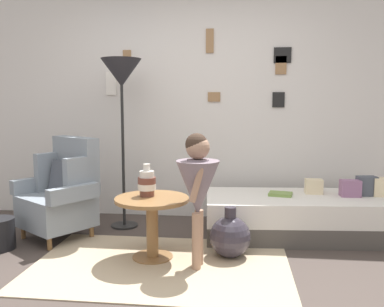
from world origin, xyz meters
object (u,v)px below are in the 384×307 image
person_child (198,183)px  vase_striped (147,183)px  armchair (62,192)px  book_on_daybed (280,194)px  side_table (152,214)px  demijohn_near (230,236)px  daybed (303,216)px  floor_lamp (122,80)px

person_child → vase_striped: bearing=155.8°
armchair → book_on_daybed: armchair is taller
side_table → demijohn_near: (0.65, 0.11, -0.20)m
daybed → person_child: bearing=-136.7°
floor_lamp → person_child: size_ratio=1.63×
armchair → book_on_daybed: (2.11, 0.28, -0.02)m
armchair → daybed: bearing=6.8°
side_table → vase_striped: (-0.05, 0.05, 0.25)m
armchair → floor_lamp: 1.27m
daybed → vase_striped: size_ratio=7.17×
book_on_daybed → demijohn_near: demijohn_near is taller
daybed → demijohn_near: size_ratio=4.50×
book_on_daybed → demijohn_near: bearing=-126.7°
person_child → demijohn_near: 0.62m
daybed → floor_lamp: 2.28m
demijohn_near → armchair: bearing=167.5°
side_table → demijohn_near: size_ratio=1.42×
armchair → person_child: bearing=-24.1°
daybed → demijohn_near: (-0.71, -0.64, -0.02)m
armchair → vase_striped: size_ratio=3.56×
side_table → vase_striped: bearing=136.6°
vase_striped → floor_lamp: (-0.43, 0.80, 0.90)m
side_table → floor_lamp: floor_lamp is taller
floor_lamp → book_on_daybed: 1.97m
person_child → floor_lamp: bearing=131.4°
daybed → floor_lamp: floor_lamp is taller
side_table → book_on_daybed: side_table is taller
person_child → daybed: bearing=43.3°
armchair → vase_striped: armchair is taller
side_table → demijohn_near: 0.69m
side_table → floor_lamp: 1.52m
side_table → floor_lamp: (-0.49, 0.85, 1.16)m
vase_striped → side_table: bearing=-43.4°
vase_striped → daybed: bearing=26.5°
floor_lamp → demijohn_near: floor_lamp is taller
demijohn_near → person_child: bearing=-134.1°
floor_lamp → book_on_daybed: size_ratio=7.96×
vase_striped → floor_lamp: size_ratio=0.16×
vase_striped → floor_lamp: floor_lamp is taller
floor_lamp → person_child: (0.88, -1.00, -0.86)m
daybed → side_table: 1.56m
vase_striped → person_child: person_child is taller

